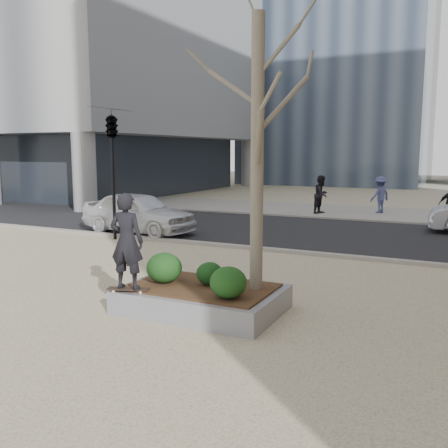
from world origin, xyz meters
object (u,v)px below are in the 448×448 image
at_px(skateboarder, 127,241).
at_px(skateboard, 128,290).
at_px(police_car, 138,212).
at_px(planter, 202,299).

bearing_deg(skateboarder, skateboard, 180.00).
distance_m(skateboarder, police_car, 9.56).
bearing_deg(planter, skateboard, -141.83).
distance_m(planter, skateboard, 1.42).
bearing_deg(skateboard, police_car, 105.25).
bearing_deg(police_car, skateboarder, -139.67).
bearing_deg(planter, police_car, 132.88).
relative_size(planter, skateboard, 3.85).
bearing_deg(police_car, planter, -131.26).
height_order(skateboard, police_car, police_car).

